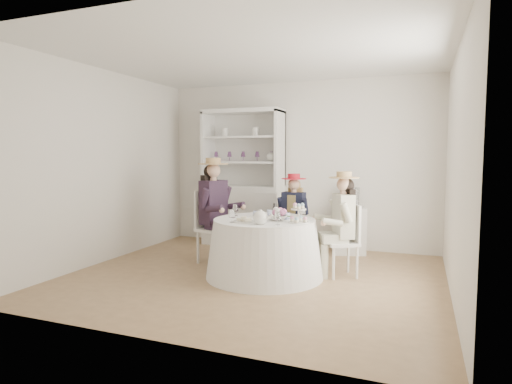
% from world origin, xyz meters
% --- Properties ---
extents(ground, '(4.50, 4.50, 0.00)m').
position_xyz_m(ground, '(0.00, 0.00, 0.00)').
color(ground, olive).
rests_on(ground, ground).
extents(ceiling, '(4.50, 4.50, 0.00)m').
position_xyz_m(ceiling, '(0.00, 0.00, 2.70)').
color(ceiling, white).
rests_on(ceiling, wall_back).
extents(wall_back, '(4.50, 0.00, 4.50)m').
position_xyz_m(wall_back, '(0.00, 2.00, 1.35)').
color(wall_back, white).
rests_on(wall_back, ground).
extents(wall_front, '(4.50, 0.00, 4.50)m').
position_xyz_m(wall_front, '(0.00, -2.00, 1.35)').
color(wall_front, white).
rests_on(wall_front, ground).
extents(wall_left, '(0.00, 4.50, 4.50)m').
position_xyz_m(wall_left, '(-2.25, 0.00, 1.35)').
color(wall_left, white).
rests_on(wall_left, ground).
extents(wall_right, '(0.00, 4.50, 4.50)m').
position_xyz_m(wall_right, '(2.25, 0.00, 1.35)').
color(wall_right, white).
rests_on(wall_right, ground).
extents(tea_table, '(1.46, 1.46, 0.72)m').
position_xyz_m(tea_table, '(0.13, 0.07, 0.36)').
color(tea_table, white).
rests_on(tea_table, ground).
extents(hutch, '(1.49, 0.90, 2.26)m').
position_xyz_m(hutch, '(-0.86, 1.75, 0.80)').
color(hutch, silver).
rests_on(hutch, ground).
extents(side_table, '(0.57, 0.57, 0.72)m').
position_xyz_m(side_table, '(0.90, 1.75, 0.36)').
color(side_table, silver).
rests_on(side_table, ground).
extents(hatbox, '(0.39, 0.39, 0.29)m').
position_xyz_m(hatbox, '(0.90, 1.75, 0.86)').
color(hatbox, black).
rests_on(hatbox, side_table).
extents(guest_left, '(0.60, 0.56, 1.47)m').
position_xyz_m(guest_left, '(-0.75, 0.45, 0.83)').
color(guest_left, silver).
rests_on(guest_left, ground).
extents(guest_mid, '(0.45, 0.47, 1.24)m').
position_xyz_m(guest_mid, '(0.22, 1.02, 0.70)').
color(guest_mid, silver).
rests_on(guest_mid, ground).
extents(guest_right, '(0.56, 0.51, 1.31)m').
position_xyz_m(guest_right, '(1.01, 0.42, 0.74)').
color(guest_right, silver).
rests_on(guest_right, ground).
extents(spare_chair, '(0.46, 0.46, 0.94)m').
position_xyz_m(spare_chair, '(-0.24, 1.29, 0.50)').
color(spare_chair, silver).
rests_on(spare_chair, ground).
extents(teacup_a, '(0.09, 0.09, 0.06)m').
position_xyz_m(teacup_a, '(-0.06, 0.25, 0.75)').
color(teacup_a, white).
rests_on(teacup_a, tea_table).
extents(teacup_b, '(0.08, 0.08, 0.07)m').
position_xyz_m(teacup_b, '(0.09, 0.35, 0.76)').
color(teacup_b, white).
rests_on(teacup_b, tea_table).
extents(teacup_c, '(0.10, 0.10, 0.07)m').
position_xyz_m(teacup_c, '(0.39, 0.14, 0.76)').
color(teacup_c, white).
rests_on(teacup_c, tea_table).
extents(flower_bowl, '(0.25, 0.25, 0.06)m').
position_xyz_m(flower_bowl, '(0.32, 0.01, 0.75)').
color(flower_bowl, white).
rests_on(flower_bowl, tea_table).
extents(flower_arrangement, '(0.19, 0.20, 0.07)m').
position_xyz_m(flower_arrangement, '(0.33, 0.06, 0.82)').
color(flower_arrangement, '#CD669F').
rests_on(flower_arrangement, tea_table).
extents(table_teapot, '(0.24, 0.17, 0.18)m').
position_xyz_m(table_teapot, '(0.22, -0.32, 0.80)').
color(table_teapot, white).
rests_on(table_teapot, tea_table).
extents(sandwich_plate, '(0.26, 0.26, 0.06)m').
position_xyz_m(sandwich_plate, '(-0.02, -0.24, 0.74)').
color(sandwich_plate, white).
rests_on(sandwich_plate, tea_table).
extents(cupcake_stand, '(0.24, 0.24, 0.22)m').
position_xyz_m(cupcake_stand, '(0.60, -0.06, 0.80)').
color(cupcake_stand, white).
rests_on(cupcake_stand, tea_table).
extents(stemware_set, '(0.97, 0.94, 0.15)m').
position_xyz_m(stemware_set, '(0.13, 0.07, 0.80)').
color(stemware_set, white).
rests_on(stemware_set, tea_table).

